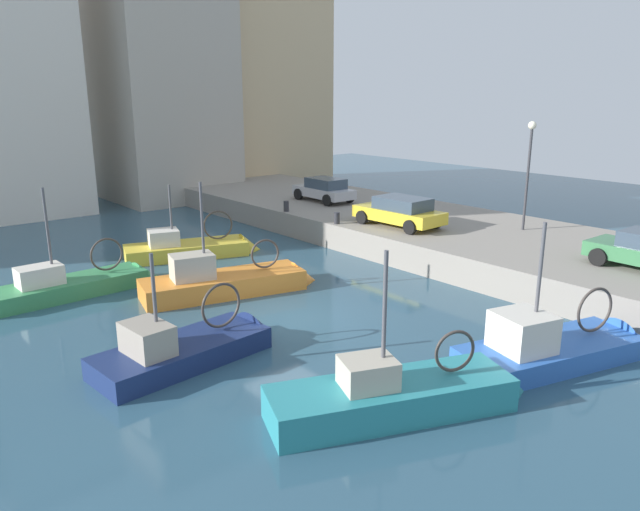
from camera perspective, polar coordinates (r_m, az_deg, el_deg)
name	(u,v)px	position (r m, az deg, el deg)	size (l,w,h in m)	color
water_surface	(291,319)	(19.69, -2.83, -6.12)	(80.00, 80.00, 0.00)	#2D5166
quay_wall	(495,246)	(27.67, 16.45, 0.89)	(9.00, 56.00, 1.20)	gray
fishing_boat_orange	(232,289)	(22.44, -8.43, -3.25)	(6.96, 3.30, 5.04)	orange
fishing_boat_blue	(559,355)	(18.00, 22.01, -8.88)	(6.45, 3.40, 4.89)	#2D60B7
fishing_boat_teal	(403,408)	(14.43, 7.98, -14.33)	(6.66, 3.93, 4.75)	teal
fishing_boat_yellow	(195,254)	(27.75, -11.91, 0.17)	(6.41, 3.56, 4.16)	gold
fishing_boat_green	(78,291)	(23.83, -22.21, -3.17)	(6.43, 1.95, 4.81)	#388951
fishing_boat_navy	(195,355)	(17.22, -11.93, -9.32)	(5.76, 2.30, 4.12)	navy
parked_car_yellow	(400,211)	(27.85, 7.68, 4.24)	(2.18, 4.35, 1.38)	gold
parked_car_silver	(324,189)	(34.16, 0.41, 6.38)	(1.92, 3.93, 1.34)	#B7B7BC
mooring_bollard_south	(337,218)	(28.23, 1.63, 3.62)	(0.28, 0.28, 0.55)	#2D2D33
mooring_bollard_mid	(286,206)	(31.27, -3.26, 4.75)	(0.28, 0.28, 0.55)	#2D2D33
quay_streetlamp	(529,158)	(28.07, 19.47, 8.85)	(0.36, 0.36, 4.83)	#38383D
waterfront_building_west_mid	(158,44)	(43.89, -15.33, 19.03)	(8.16, 8.76, 20.83)	#B2A899
waterfront_building_east_mid	(266,88)	(48.87, -5.24, 15.76)	(9.32, 6.29, 15.23)	#D1B284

